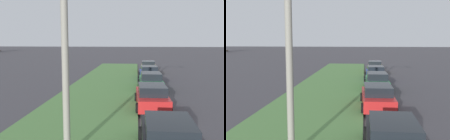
# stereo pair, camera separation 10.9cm
# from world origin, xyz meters

# --- Properties ---
(grass_median) EXTENTS (60.00, 6.00, 0.12)m
(grass_median) POSITION_xyz_m (10.00, 7.71, 0.06)
(grass_median) COLOR #517F42
(grass_median) RESTS_ON ground
(parked_car_black) EXTENTS (4.30, 2.02, 1.47)m
(parked_car_black) POSITION_xyz_m (6.35, 3.67, 0.72)
(parked_car_black) COLOR black
(parked_car_black) RESTS_ON ground
(parked_car_red) EXTENTS (4.35, 2.12, 1.47)m
(parked_car_red) POSITION_xyz_m (12.94, 3.87, 0.72)
(parked_car_red) COLOR red
(parked_car_red) RESTS_ON ground
(parked_car_green) EXTENTS (4.34, 2.09, 1.47)m
(parked_car_green) POSITION_xyz_m (18.64, 3.62, 0.72)
(parked_car_green) COLOR #1E6B38
(parked_car_green) RESTS_ON ground
(parked_car_blue) EXTENTS (4.36, 2.13, 1.47)m
(parked_car_blue) POSITION_xyz_m (23.89, 3.53, 0.72)
(parked_car_blue) COLOR #23389E
(parked_car_blue) RESTS_ON ground
(parked_car_yellow) EXTENTS (4.38, 2.16, 1.47)m
(parked_car_yellow) POSITION_xyz_m (30.08, 3.32, 0.72)
(parked_car_yellow) COLOR gold
(parked_car_yellow) RESTS_ON ground
(streetlight) EXTENTS (0.53, 2.88, 7.50)m
(streetlight) POSITION_xyz_m (6.05, 6.84, 4.39)
(streetlight) COLOR gray
(streetlight) RESTS_ON ground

